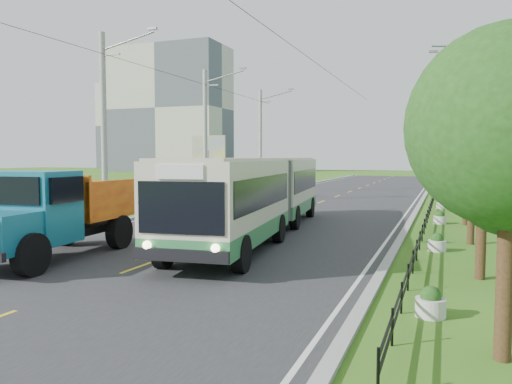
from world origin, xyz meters
The scene contains 28 objects.
ground centered at (0.00, 0.00, 0.00)m, with size 240.00×240.00×0.00m, color #306818.
road centered at (0.00, 20.00, 0.01)m, with size 14.00×120.00×0.02m, color #28282B.
curb_left centered at (-7.20, 20.00, 0.07)m, with size 0.40×120.00×0.15m, color #9E9E99.
curb_right centered at (7.15, 20.00, 0.05)m, with size 0.30×120.00×0.10m, color #9E9E99.
edge_line_left centered at (-6.65, 20.00, 0.02)m, with size 0.12×120.00×0.00m, color silver.
edge_line_right centered at (6.65, 20.00, 0.02)m, with size 0.12×120.00×0.00m, color silver.
centre_dash centered at (0.00, 0.00, 0.02)m, with size 0.12×2.20×0.00m, color yellow.
railing_right centered at (8.00, 14.00, 0.30)m, with size 0.04×40.00×0.60m, color black.
pole_near centered at (-8.26, 9.00, 5.09)m, with size 3.51×0.32×10.00m.
pole_mid centered at (-8.26, 21.00, 5.09)m, with size 3.51×0.32×10.00m.
pole_far centered at (-8.26, 33.00, 5.09)m, with size 3.51×0.32×10.00m.
tree_second centered at (9.86, 2.14, 3.52)m, with size 3.18×3.26×5.30m.
tree_third centered at (9.86, 8.14, 3.99)m, with size 3.60×3.62×6.00m.
tree_fourth centered at (9.86, 14.14, 3.59)m, with size 3.24×3.31×5.40m.
tree_fifth centered at (9.86, 20.14, 3.85)m, with size 3.48×3.52×5.80m.
tree_back centered at (9.86, 26.14, 3.65)m, with size 3.30×3.36×5.50m.
streetlight_mid centered at (10.64, 14.00, 4.90)m, with size 3.02×0.20×9.07m.
streetlight_far centered at (10.64, 28.00, 4.90)m, with size 3.02×0.20×9.07m.
planter_front centered at (8.60, -2.00, 0.29)m, with size 0.64×0.64×0.67m.
planter_near centered at (8.60, 6.00, 0.29)m, with size 0.64×0.64×0.67m.
planter_mid centered at (8.60, 14.00, 0.29)m, with size 0.64×0.64×0.67m.
planter_far centered at (8.60, 22.00, 0.29)m, with size 0.64×0.64×0.67m.
billboard_left centered at (-9.50, 24.00, 3.87)m, with size 3.00×0.20×5.20m.
billboard_right centered at (12.30, 20.00, 5.34)m, with size 0.24×6.00×7.30m.
apartment_near centered at (-55.00, 95.00, 15.00)m, with size 28.00×14.00×30.00m, color #B7B2A3.
apartment_far centered at (-80.00, 120.00, 13.00)m, with size 24.00×14.00×26.00m, color #B7B2A3.
bus centered at (1.24, 7.06, 1.98)m, with size 4.65×17.28×3.30m.
dump_truck centered at (-3.56, 0.09, 1.69)m, with size 3.23×7.27×2.98m.
Camera 1 is at (8.84, -13.12, 3.42)m, focal length 35.00 mm.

